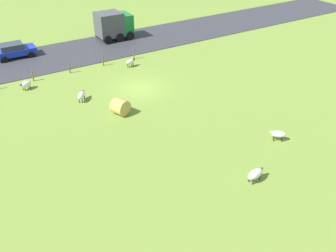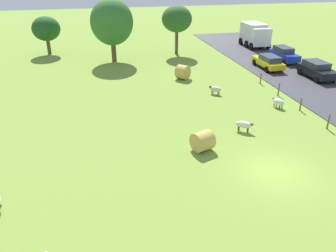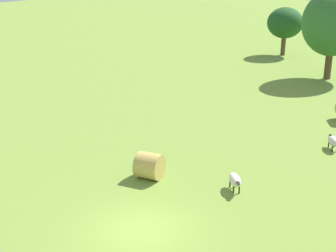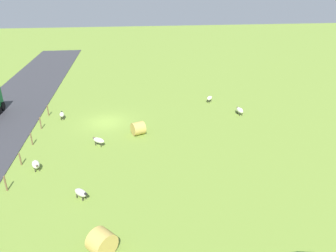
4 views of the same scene
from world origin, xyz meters
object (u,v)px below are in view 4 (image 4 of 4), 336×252
(sheep_4, at_px, (209,98))
(hay_bale_1, at_px, (102,243))
(sheep_0, at_px, (62,115))
(hay_bale_0, at_px, (138,128))
(sheep_2, at_px, (99,140))
(sheep_3, at_px, (81,193))
(sheep_5, at_px, (240,110))
(sheep_1, at_px, (36,164))

(sheep_4, height_order, hay_bale_1, hay_bale_1)
(sheep_4, distance_m, hay_bale_1, 24.92)
(sheep_0, distance_m, hay_bale_1, 19.79)
(hay_bale_0, bearing_deg, sheep_2, 27.15)
(sheep_3, distance_m, sheep_5, 20.20)
(sheep_1, bearing_deg, hay_bale_0, -147.02)
(sheep_3, relative_size, sheep_4, 1.04)
(sheep_4, relative_size, sheep_5, 0.81)
(sheep_2, distance_m, sheep_3, 7.57)
(sheep_1, xyz_separation_m, hay_bale_1, (-5.56, 9.02, 0.22))
(sheep_2, xyz_separation_m, sheep_4, (-12.59, -9.60, 0.00))
(sheep_3, relative_size, sheep_5, 0.84)
(hay_bale_1, bearing_deg, hay_bale_0, -100.25)
(sheep_1, distance_m, sheep_4, 21.53)
(sheep_4, bearing_deg, hay_bale_0, 40.80)
(sheep_0, xyz_separation_m, sheep_5, (-19.19, 1.28, -0.02))
(sheep_0, bearing_deg, sheep_3, 104.33)
(sheep_5, xyz_separation_m, hay_bale_0, (11.31, 3.47, 0.11))
(sheep_3, height_order, sheep_5, sheep_5)
(sheep_5, relative_size, hay_bale_0, 1.06)
(sheep_0, bearing_deg, sheep_2, 122.93)
(sheep_4, bearing_deg, sheep_5, 118.50)
(hay_bale_0, xyz_separation_m, hay_bale_1, (2.59, 14.31, 0.09))
(hay_bale_0, relative_size, hay_bale_1, 0.88)
(sheep_0, xyz_separation_m, sheep_1, (0.26, 10.04, -0.04))
(sheep_5, bearing_deg, sheep_0, -3.83)
(sheep_3, bearing_deg, sheep_0, -75.67)
(sheep_1, relative_size, sheep_5, 0.87)
(sheep_3, bearing_deg, hay_bale_1, 108.87)
(sheep_4, xyz_separation_m, sheep_5, (-2.33, 4.28, -0.01))
(sheep_5, distance_m, hay_bale_0, 11.83)
(hay_bale_1, bearing_deg, sheep_2, -85.34)
(sheep_1, bearing_deg, sheep_0, -91.51)
(hay_bale_0, bearing_deg, hay_bale_1, 79.75)
(sheep_0, height_order, sheep_5, sheep_5)
(sheep_4, xyz_separation_m, hay_bale_0, (8.98, 7.76, 0.10))
(sheep_2, distance_m, hay_bale_1, 12.50)
(sheep_2, bearing_deg, sheep_4, -142.66)
(sheep_0, distance_m, sheep_3, 14.59)
(sheep_0, distance_m, sheep_5, 19.24)
(sheep_5, xyz_separation_m, hay_bale_1, (13.90, 17.78, 0.20))
(sheep_1, xyz_separation_m, sheep_5, (-19.46, -8.76, 0.02))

